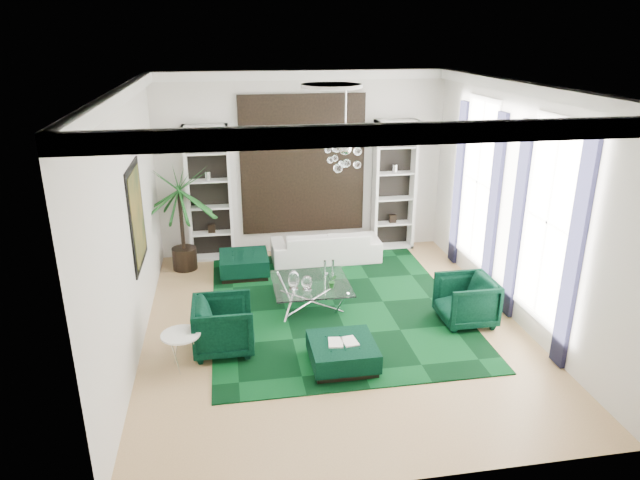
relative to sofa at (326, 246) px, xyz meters
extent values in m
cube|color=tan|center=(-0.37, -2.79, -0.34)|extent=(6.00, 7.00, 0.02)
cube|color=white|center=(-0.37, -2.79, 3.48)|extent=(6.00, 7.00, 0.02)
cube|color=silver|center=(-0.37, 0.72, 1.57)|extent=(6.00, 0.02, 3.80)
cube|color=silver|center=(-0.37, -6.30, 1.57)|extent=(6.00, 0.02, 3.80)
cube|color=silver|center=(-3.38, -2.79, 1.57)|extent=(0.02, 7.00, 3.80)
cube|color=silver|center=(2.64, -2.79, 1.57)|extent=(0.02, 7.00, 3.80)
cylinder|color=white|center=(-0.37, -2.49, 3.44)|extent=(0.90, 0.90, 0.05)
cube|color=black|center=(-0.37, 0.67, 1.57)|extent=(2.50, 0.06, 2.80)
cube|color=black|center=(-3.34, -2.19, 1.52)|extent=(0.04, 1.30, 1.60)
cube|color=white|center=(2.62, -3.69, 1.57)|extent=(0.03, 1.10, 2.90)
cube|color=black|center=(2.59, -4.47, 1.32)|extent=(0.07, 0.30, 3.25)
cube|color=black|center=(2.59, -2.91, 1.32)|extent=(0.07, 0.30, 3.25)
cube|color=white|center=(2.62, -1.29, 1.57)|extent=(0.03, 1.10, 2.90)
cube|color=black|center=(2.59, -2.07, 1.32)|extent=(0.07, 0.30, 3.25)
cube|color=black|center=(2.59, -0.51, 1.32)|extent=(0.07, 0.30, 3.25)
cube|color=black|center=(-0.21, -2.12, -0.32)|extent=(4.20, 5.00, 0.02)
imported|color=silver|center=(0.00, 0.00, 0.00)|extent=(2.23, 0.87, 0.65)
imported|color=black|center=(-2.12, -3.25, 0.08)|extent=(0.89, 0.87, 0.81)
imported|color=black|center=(1.78, -3.04, 0.07)|extent=(0.87, 0.84, 0.79)
cube|color=black|center=(-1.71, -0.47, -0.12)|extent=(0.94, 0.94, 0.42)
cube|color=black|center=(-0.47, -3.97, -0.14)|extent=(0.93, 0.93, 0.37)
cube|color=white|center=(-0.47, -3.97, 0.06)|extent=(0.42, 0.28, 0.03)
cylinder|color=white|center=(-2.72, -3.65, -0.06)|extent=(0.55, 0.55, 0.53)
imported|color=#18531C|center=(-0.30, -2.32, 0.25)|extent=(0.14, 0.11, 0.25)
camera|label=1|loc=(-1.97, -10.89, 4.20)|focal=32.00mm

